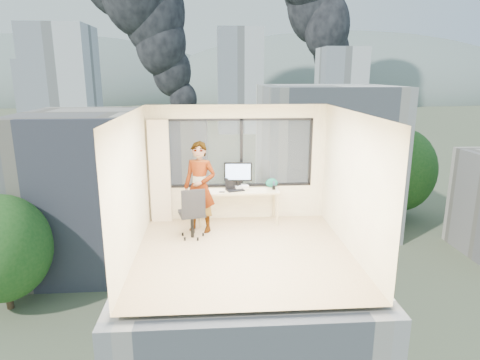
{
  "coord_description": "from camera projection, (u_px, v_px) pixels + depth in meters",
  "views": [
    {
      "loc": [
        -0.56,
        -7.17,
        3.25
      ],
      "look_at": [
        0.0,
        1.0,
        1.15
      ],
      "focal_mm": 31.07,
      "sensor_mm": 36.0,
      "label": 1
    }
  ],
  "objects": [
    {
      "name": "far_tower_c",
      "position": [
        340.0,
        86.0,
        146.27
      ],
      "size": [
        15.0,
        15.0,
        26.0
      ],
      "primitive_type": "cube",
      "color": "silver",
      "rests_on": "exterior_ground"
    },
    {
      "name": "tree_c",
      "position": [
        399.0,
        178.0,
        50.12
      ],
      "size": [
        8.4,
        8.4,
        10.0
      ],
      "primitive_type": null,
      "color": "#1D501A",
      "rests_on": "exterior_ground"
    },
    {
      "name": "pen_cup",
      "position": [
        274.0,
        187.0,
        9.23
      ],
      "size": [
        0.09,
        0.09,
        0.09
      ],
      "primitive_type": "cylinder",
      "rotation": [
        0.0,
        0.0,
        0.28
      ],
      "color": "black",
      "rests_on": "desk"
    },
    {
      "name": "far_tower_d",
      "position": [
        46.0,
        91.0,
        149.48
      ],
      "size": [
        16.0,
        14.0,
        22.0
      ],
      "primitive_type": "cube",
      "color": "silver",
      "rests_on": "exterior_ground"
    },
    {
      "name": "floor",
      "position": [
        244.0,
        253.0,
        7.77
      ],
      "size": [
        4.0,
        4.0,
        0.01
      ],
      "primitive_type": "cube",
      "color": "tan",
      "rests_on": "ground"
    },
    {
      "name": "desk",
      "position": [
        238.0,
        206.0,
        9.28
      ],
      "size": [
        1.8,
        0.6,
        0.75
      ],
      "primitive_type": "cube",
      "color": "#CDBC89",
      "rests_on": "floor"
    },
    {
      "name": "wall_front",
      "position": [
        255.0,
        225.0,
        5.51
      ],
      "size": [
        4.0,
        0.01,
        2.6
      ],
      "primitive_type": "cube",
      "color": "beige",
      "rests_on": "ground"
    },
    {
      "name": "game_console",
      "position": [
        241.0,
        186.0,
        9.35
      ],
      "size": [
        0.36,
        0.33,
        0.07
      ],
      "primitive_type": "cube",
      "rotation": [
        0.0,
        0.0,
        0.3
      ],
      "color": "white",
      "rests_on": "desk"
    },
    {
      "name": "near_bldg_a",
      "position": [
        120.0,
        189.0,
        37.9
      ],
      "size": [
        16.0,
        12.0,
        14.0
      ],
      "primitive_type": "cube",
      "color": "beige",
      "rests_on": "exterior_ground"
    },
    {
      "name": "far_tower_a",
      "position": [
        64.0,
        88.0,
        97.24
      ],
      "size": [
        14.0,
        14.0,
        28.0
      ],
      "primitive_type": "cube",
      "color": "silver",
      "rests_on": "exterior_ground"
    },
    {
      "name": "far_tower_b",
      "position": [
        239.0,
        81.0,
        124.0
      ],
      "size": [
        13.0,
        13.0,
        30.0
      ],
      "primitive_type": "cube",
      "color": "silver",
      "rests_on": "exterior_ground"
    },
    {
      "name": "laptop",
      "position": [
        235.0,
        185.0,
        9.14
      ],
      "size": [
        0.47,
        0.48,
        0.24
      ],
      "primitive_type": null,
      "rotation": [
        0.0,
        0.0,
        0.29
      ],
      "color": "black",
      "rests_on": "desk"
    },
    {
      "name": "cellphone",
      "position": [
        222.0,
        192.0,
        9.03
      ],
      "size": [
        0.12,
        0.07,
        0.01
      ],
      "primitive_type": "cube",
      "rotation": [
        0.0,
        0.0,
        -0.11
      ],
      "color": "black",
      "rests_on": "desk"
    },
    {
      "name": "ceiling",
      "position": [
        244.0,
        113.0,
        7.12
      ],
      "size": [
        4.0,
        4.0,
        0.01
      ],
      "primitive_type": "cube",
      "color": "white",
      "rests_on": "ground"
    },
    {
      "name": "exterior_ground",
      "position": [
        214.0,
        131.0,
        127.2
      ],
      "size": [
        400.0,
        400.0,
        0.04
      ],
      "primitive_type": "cube",
      "color": "#515B3D",
      "rests_on": "ground"
    },
    {
      "name": "hill_a",
      "position": [
        52.0,
        97.0,
        312.5
      ],
      "size": [
        288.0,
        216.0,
        90.0
      ],
      "primitive_type": "ellipsoid",
      "color": "slate",
      "rests_on": "exterior_ground"
    },
    {
      "name": "hill_b",
      "position": [
        339.0,
        96.0,
        327.07
      ],
      "size": [
        300.0,
        220.0,
        96.0
      ],
      "primitive_type": "ellipsoid",
      "color": "slate",
      "rests_on": "exterior_ground"
    },
    {
      "name": "tree_a",
      "position": [
        3.0,
        260.0,
        30.46
      ],
      "size": [
        7.0,
        7.0,
        8.0
      ],
      "primitive_type": null,
      "color": "#1D501A",
      "rests_on": "exterior_ground"
    },
    {
      "name": "tree_b",
      "position": [
        282.0,
        270.0,
        27.79
      ],
      "size": [
        7.6,
        7.6,
        9.0
      ],
      "primitive_type": null,
      "color": "#1D501A",
      "rests_on": "exterior_ground"
    },
    {
      "name": "window_wall",
      "position": [
        239.0,
        153.0,
        9.33
      ],
      "size": [
        3.3,
        0.16,
        1.55
      ],
      "primitive_type": null,
      "color": "black",
      "rests_on": "ground"
    },
    {
      "name": "chair",
      "position": [
        192.0,
        212.0,
        8.37
      ],
      "size": [
        0.67,
        0.67,
        1.09
      ],
      "primitive_type": null,
      "rotation": [
        0.0,
        0.0,
        0.22
      ],
      "color": "black",
      "rests_on": "floor"
    },
    {
      "name": "curtain",
      "position": [
        160.0,
        171.0,
        9.19
      ],
      "size": [
        0.45,
        0.14,
        2.3
      ],
      "primitive_type": "cube",
      "color": "beige",
      "rests_on": "floor"
    },
    {
      "name": "wall_right",
      "position": [
        353.0,
        184.0,
        7.58
      ],
      "size": [
        0.01,
        4.0,
        2.6
      ],
      "primitive_type": "cube",
      "color": "beige",
      "rests_on": "ground"
    },
    {
      "name": "near_bldg_b",
      "position": [
        324.0,
        158.0,
        46.78
      ],
      "size": [
        14.0,
        13.0,
        16.0
      ],
      "primitive_type": "cube",
      "color": "white",
      "rests_on": "exterior_ground"
    },
    {
      "name": "handbag",
      "position": [
        272.0,
        183.0,
        9.39
      ],
      "size": [
        0.29,
        0.19,
        0.21
      ],
      "primitive_type": "ellipsoid",
      "rotation": [
        0.0,
        0.0,
        -0.19
      ],
      "color": "#0C483A",
      "rests_on": "desk"
    },
    {
      "name": "monitor",
      "position": [
        238.0,
        176.0,
        9.21
      ],
      "size": [
        0.62,
        0.17,
        0.62
      ],
      "primitive_type": null,
      "rotation": [
        0.0,
        0.0,
        -0.06
      ],
      "color": "black",
      "rests_on": "desk"
    },
    {
      "name": "person",
      "position": [
        200.0,
        187.0,
        8.64
      ],
      "size": [
        0.82,
        0.68,
        1.91
      ],
      "primitive_type": "imported",
      "rotation": [
        0.0,
        0.0,
        -0.37
      ],
      "color": "#2D2D33",
      "rests_on": "floor"
    },
    {
      "name": "smoke_plume_b",
      "position": [
        346.0,
        13.0,
        168.95
      ],
      "size": [
        30.0,
        18.0,
        70.0
      ],
      "primitive_type": null,
      "color": "black",
      "rests_on": "exterior_ground"
    },
    {
      "name": "wall_left",
      "position": [
        131.0,
        188.0,
        7.31
      ],
      "size": [
        0.01,
        4.0,
        2.6
      ],
      "primitive_type": "cube",
      "color": "beige",
      "rests_on": "ground"
    }
  ]
}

